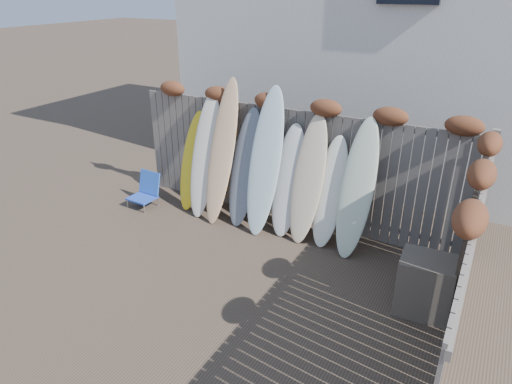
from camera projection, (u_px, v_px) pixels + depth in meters
The scene contains 16 objects.
ground at pixel (214, 289), 6.34m from camera, with size 80.00×80.00×0.00m, color #493A2D.
back_fence at pixel (293, 157), 7.72m from camera, with size 6.05×0.28×2.24m.
right_fence at pixel (464, 271), 4.74m from camera, with size 0.28×4.40×2.24m.
house at pixel (393, 16), 9.95m from camera, with size 8.50×5.50×6.33m.
beach_chair at pixel (146, 190), 8.64m from camera, with size 0.50×0.53×0.63m.
wooden_crate at pixel (425, 285), 5.77m from camera, with size 0.66×0.55×0.77m, color brown.
lattice_panel at pixel (465, 244), 5.73m from camera, with size 0.05×1.18×1.77m, color brown.
surfboard_0 at pixel (193, 161), 8.36m from camera, with size 0.49×0.07×1.86m, color yellow.
surfboard_1 at pixel (205, 156), 8.07m from camera, with size 0.51×0.07×2.26m, color silver.
surfboard_2 at pixel (222, 152), 7.82m from camera, with size 0.48×0.07×2.55m, color #F9A579.
surfboard_3 at pixel (245, 168), 7.78m from camera, with size 0.52×0.07×2.07m, color slate.
surfboard_4 at pixel (265, 162), 7.48m from camera, with size 0.55×0.07×2.50m, color silver.
surfboard_5 at pixel (288, 181), 7.48m from camera, with size 0.52×0.07×1.90m, color silver.
surfboard_6 at pixel (308, 179), 7.26m from camera, with size 0.52×0.07×2.12m, color beige.
surfboard_7 at pixel (330, 192), 7.17m from camera, with size 0.48×0.07×1.81m, color white.
surfboard_8 at pixel (357, 189), 6.86m from camera, with size 0.51×0.07×2.18m, color silver.
Camera 1 is at (3.02, -4.27, 3.87)m, focal length 32.00 mm.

